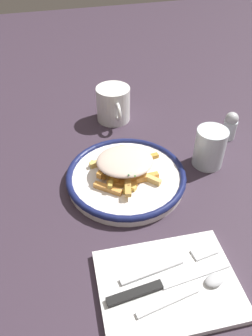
# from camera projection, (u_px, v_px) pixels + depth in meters

# --- Properties ---
(ground_plane) EXTENTS (2.60, 2.60, 0.00)m
(ground_plane) POSITION_uv_depth(u_px,v_px,m) (126.00, 182.00, 0.72)
(ground_plane) COLOR #362937
(plate) EXTENTS (0.26, 0.26, 0.03)m
(plate) POSITION_uv_depth(u_px,v_px,m) (126.00, 177.00, 0.71)
(plate) COLOR white
(plate) RESTS_ON ground_plane
(fries_heap) EXTENTS (0.17, 0.16, 0.04)m
(fries_heap) POSITION_uv_depth(u_px,v_px,m) (124.00, 165.00, 0.69)
(fries_heap) COLOR gold
(fries_heap) RESTS_ON plate
(napkin) EXTENTS (0.18, 0.23, 0.01)m
(napkin) POSITION_uv_depth(u_px,v_px,m) (170.00, 284.00, 0.53)
(napkin) COLOR white
(napkin) RESTS_ON ground_plane
(fork) EXTENTS (0.04, 0.18, 0.00)m
(fork) POSITION_uv_depth(u_px,v_px,m) (171.00, 264.00, 0.55)
(fork) COLOR silver
(fork) RESTS_ON napkin
(knife) EXTENTS (0.03, 0.21, 0.01)m
(knife) POSITION_uv_depth(u_px,v_px,m) (159.00, 285.00, 0.52)
(knife) COLOR black
(knife) RESTS_ON napkin
(spoon) EXTENTS (0.04, 0.15, 0.01)m
(spoon) POSITION_uv_depth(u_px,v_px,m) (197.00, 289.00, 0.51)
(spoon) COLOR silver
(spoon) RESTS_ON napkin
(water_glass) EXTENTS (0.07, 0.07, 0.09)m
(water_glass) POSITION_uv_depth(u_px,v_px,m) (210.00, 148.00, 0.73)
(water_glass) COLOR silver
(water_glass) RESTS_ON ground_plane
(coffee_mug) EXTENTS (0.12, 0.09, 0.09)m
(coffee_mug) POSITION_uv_depth(u_px,v_px,m) (113.00, 104.00, 0.87)
(coffee_mug) COLOR white
(coffee_mug) RESTS_ON ground_plane
(salt_shaker) EXTENTS (0.03, 0.03, 0.07)m
(salt_shaker) POSITION_uv_depth(u_px,v_px,m) (230.00, 126.00, 0.81)
(salt_shaker) COLOR silver
(salt_shaker) RESTS_ON ground_plane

